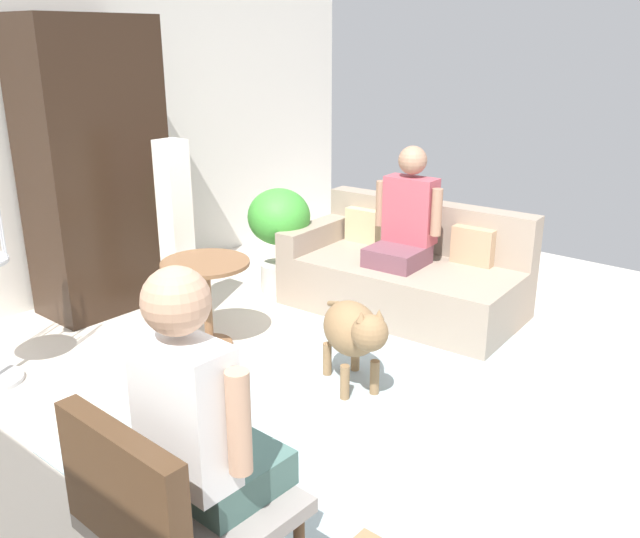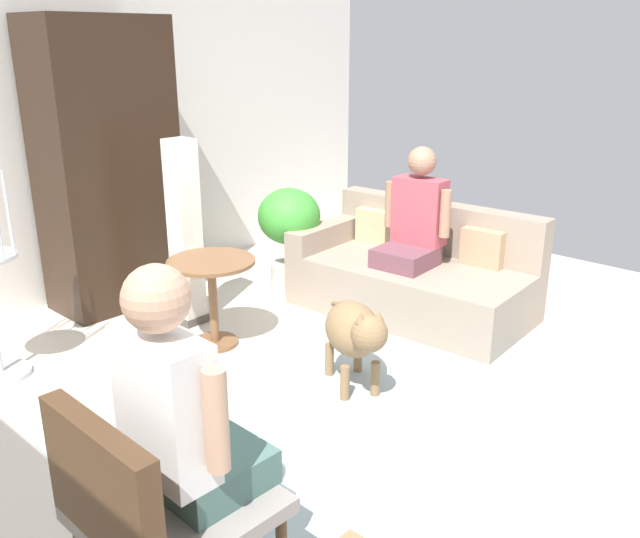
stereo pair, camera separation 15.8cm
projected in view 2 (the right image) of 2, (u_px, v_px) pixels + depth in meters
ground_plane at (323, 402)px, 3.95m from camera, size 7.27×7.27×0.00m
back_wall at (65, 123)px, 5.23m from camera, size 6.66×0.12×2.78m
area_rug at (370, 409)px, 3.87m from camera, size 2.94×2.15×0.01m
couch at (413, 274)px, 5.23m from camera, size 1.05×1.83×0.80m
armchair at (147, 502)px, 2.32m from camera, size 0.65×0.62×0.88m
person_on_couch at (415, 219)px, 5.02m from camera, size 0.50×0.55×0.87m
person_on_armchair at (178, 408)px, 2.33m from camera, size 0.47×0.54×0.91m
round_end_table at (212, 286)px, 4.55m from camera, size 0.59×0.59×0.62m
dog at (355, 331)px, 3.98m from camera, size 0.51×0.70×0.60m
potted_plant at (289, 227)px, 5.52m from camera, size 0.51×0.51×0.87m
column_lamp at (185, 235)px, 4.85m from camera, size 0.20×0.20×1.36m
armoire_cabinet at (107, 167)px, 5.13m from camera, size 0.97×0.56×2.18m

